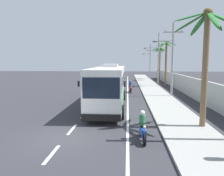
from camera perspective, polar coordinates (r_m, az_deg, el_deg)
ground_plane at (r=12.35m, az=-11.97°, el=-12.44°), size 160.00×160.00×0.00m
sidewalk_kerb at (r=21.84m, az=13.24°, el=-3.82°), size 3.20×90.00×0.14m
lane_markings at (r=26.11m, az=1.19°, el=-2.04°), size 3.48×71.00×0.01m
boundary_wall at (r=26.39m, az=20.09°, el=0.09°), size 0.24×60.00×2.25m
coach_bus_foreground at (r=19.67m, az=-0.74°, el=0.84°), size 3.00×12.43×3.81m
motorcycle_beside_bus at (r=29.05m, az=4.79°, el=0.11°), size 0.56×1.96×1.57m
motorcycle_trailing at (r=11.64m, az=7.93°, el=-10.28°), size 0.56×1.96×1.54m
utility_pole_mid at (r=26.16m, az=15.22°, el=7.65°), size 3.38×0.24×8.40m
utility_pole_far at (r=40.62m, az=11.79°, el=7.82°), size 3.66×0.24×9.10m
utility_pole_distant at (r=55.09m, az=9.77°, el=7.14°), size 2.97×0.24×8.30m
palm_nearest at (r=36.47m, az=13.84°, el=8.28°), size 3.34×3.19×7.37m
palm_second at (r=51.46m, az=12.30°, el=7.63°), size 3.08×2.96×7.25m
palm_third at (r=14.24m, az=23.20°, el=10.00°), size 4.16×3.83×7.11m
palm_fourth at (r=47.31m, az=12.22°, el=7.94°), size 3.24×3.36×7.28m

